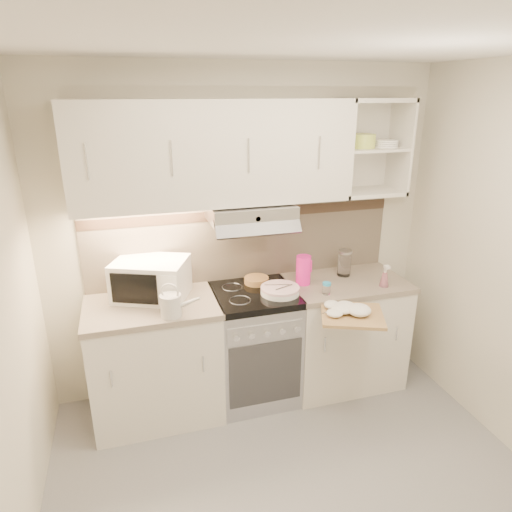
{
  "coord_description": "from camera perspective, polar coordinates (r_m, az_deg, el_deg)",
  "views": [
    {
      "loc": [
        -0.86,
        -1.86,
        2.29
      ],
      "look_at": [
        -0.03,
        0.95,
        1.23
      ],
      "focal_mm": 32.0,
      "sensor_mm": 36.0,
      "label": 1
    }
  ],
  "objects": [
    {
      "name": "cutting_board",
      "position": [
        3.17,
        11.93,
        -7.23
      ],
      "size": [
        0.52,
        0.5,
        0.02
      ],
      "primitive_type": "cube",
      "rotation": [
        0.0,
        0.0,
        -0.39
      ],
      "color": "tan",
      "rests_on": "base_cabinet_right"
    },
    {
      "name": "dish_towel",
      "position": [
        3.16,
        10.88,
        -6.24
      ],
      "size": [
        0.36,
        0.33,
        0.08
      ],
      "primitive_type": null,
      "rotation": [
        0.0,
        0.0,
        0.39
      ],
      "color": "silver",
      "rests_on": "cutting_board"
    },
    {
      "name": "electric_range",
      "position": [
        3.59,
        -0.2,
        -11.0
      ],
      "size": [
        0.6,
        0.6,
        0.9
      ],
      "color": "#B7B7BC",
      "rests_on": "ground"
    },
    {
      "name": "worktop_right",
      "position": [
        3.65,
        11.18,
        -3.29
      ],
      "size": [
        0.92,
        0.62,
        0.04
      ],
      "primitive_type": "cube",
      "color": "gray",
      "rests_on": "base_cabinet_right"
    },
    {
      "name": "room_shell",
      "position": [
        2.48,
        4.56,
        4.21
      ],
      "size": [
        3.04,
        2.84,
        2.52
      ],
      "color": "beige",
      "rests_on": "ground"
    },
    {
      "name": "spray_bottle",
      "position": [
        3.58,
        15.78,
        -2.59
      ],
      "size": [
        0.07,
        0.07,
        0.18
      ],
      "rotation": [
        0.0,
        0.0,
        -0.1
      ],
      "color": "#FF9CB7",
      "rests_on": "worktop_right"
    },
    {
      "name": "microwave",
      "position": [
        3.32,
        -12.97,
        -2.81
      ],
      "size": [
        0.6,
        0.53,
        0.28
      ],
      "rotation": [
        0.0,
        0.0,
        -0.41
      ],
      "color": "white",
      "rests_on": "worktop_left"
    },
    {
      "name": "ground",
      "position": [
        3.07,
        6.32,
        -28.52
      ],
      "size": [
        3.0,
        3.0,
        0.0
      ],
      "primitive_type": "plane",
      "color": "gray",
      "rests_on": "ground"
    },
    {
      "name": "base_cabinet_left",
      "position": [
        3.5,
        -12.39,
        -12.82
      ],
      "size": [
        0.9,
        0.6,
        0.86
      ],
      "primitive_type": "cube",
      "color": "silver",
      "rests_on": "ground"
    },
    {
      "name": "base_cabinet_right",
      "position": [
        3.85,
        10.74,
        -9.47
      ],
      "size": [
        0.9,
        0.6,
        0.86
      ],
      "primitive_type": "cube",
      "color": "silver",
      "rests_on": "ground"
    },
    {
      "name": "watering_can",
      "position": [
        3.04,
        -10.45,
        -5.98
      ],
      "size": [
        0.27,
        0.17,
        0.23
      ],
      "rotation": [
        0.0,
        0.0,
        -0.39
      ],
      "color": "silver",
      "rests_on": "worktop_left"
    },
    {
      "name": "plate_stack",
      "position": [
        3.34,
        3.02,
        -4.29
      ],
      "size": [
        0.28,
        0.28,
        0.06
      ],
      "rotation": [
        0.0,
        0.0,
        -0.06
      ],
      "color": "white",
      "rests_on": "electric_range"
    },
    {
      "name": "worktop_left",
      "position": [
        3.28,
        -12.97,
        -6.18
      ],
      "size": [
        0.92,
        0.62,
        0.04
      ],
      "primitive_type": "cube",
      "color": "gray",
      "rests_on": "base_cabinet_left"
    },
    {
      "name": "pink_pitcher",
      "position": [
        3.49,
        5.95,
        -1.75
      ],
      "size": [
        0.12,
        0.11,
        0.22
      ],
      "rotation": [
        0.0,
        0.0,
        -0.04
      ],
      "color": "#FF1C9D",
      "rests_on": "worktop_right"
    },
    {
      "name": "spice_jar",
      "position": [
        3.36,
        8.81,
        -4.0
      ],
      "size": [
        0.06,
        0.06,
        0.09
      ],
      "rotation": [
        0.0,
        0.0,
        -0.09
      ],
      "color": "silver",
      "rests_on": "worktop_right"
    },
    {
      "name": "glass_jar",
      "position": [
        3.7,
        10.98,
        -0.84
      ],
      "size": [
        0.11,
        0.11,
        0.21
      ],
      "rotation": [
        0.0,
        0.0,
        -0.26
      ],
      "color": "silver",
      "rests_on": "worktop_right"
    },
    {
      "name": "bread_loaf",
      "position": [
        3.52,
        0.06,
        -3.04
      ],
      "size": [
        0.19,
        0.19,
        0.05
      ],
      "primitive_type": "cylinder",
      "color": "#A38740",
      "rests_on": "electric_range"
    }
  ]
}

